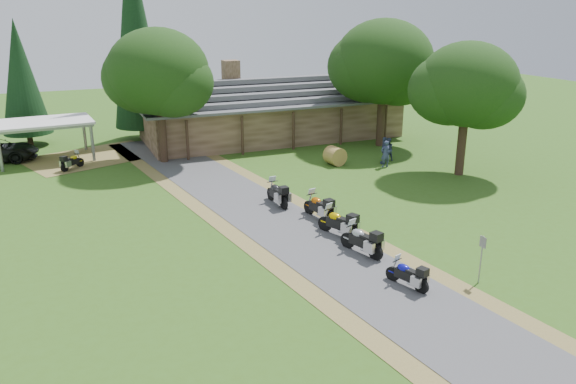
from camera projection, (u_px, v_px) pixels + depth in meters
name	position (u px, v px, depth m)	size (l,w,h in m)	color
ground	(350.00, 269.00, 22.82)	(120.00, 120.00, 0.00)	#345A19
driveway	(299.00, 236.00, 26.13)	(46.00, 46.00, 0.00)	#4F4F52
lodge	(271.00, 107.00, 45.26)	(21.40, 9.40, 4.90)	brown
carport	(45.00, 141.00, 38.73)	(6.36, 4.24, 2.76)	silver
motorcycle_row_a	(407.00, 273.00, 21.16)	(1.70, 0.55, 1.16)	#100F9C
motorcycle_row_b	(362.00, 239.00, 23.98)	(2.06, 0.67, 1.41)	#9FA3A7
motorcycle_row_c	(338.00, 221.00, 25.90)	(2.10, 0.68, 1.43)	#D2AA00
motorcycle_row_d	(319.00, 205.00, 28.02)	(2.06, 0.67, 1.41)	#BB5608
motorcycle_row_e	(277.00, 192.00, 30.03)	(2.06, 0.67, 1.41)	black
motorcycle_carport_a	(72.00, 161.00, 36.71)	(1.70, 0.56, 1.17)	gold
person_a	(386.00, 152.00, 37.10)	(0.60, 0.43, 2.10)	#353E61
person_b	(388.00, 147.00, 38.69)	(0.54, 0.39, 1.88)	#353E61
person_c	(384.00, 148.00, 37.94)	(0.61, 0.44, 2.16)	#353E61
hay_bale	(335.00, 156.00, 37.76)	(1.24, 1.24, 1.14)	olive
sign_post	(481.00, 260.00, 21.34)	(0.35, 0.06, 1.95)	gray
oak_lodge_left	(159.00, 90.00, 37.10)	(6.69, 6.69, 9.88)	black
oak_lodge_right	(383.00, 78.00, 41.70)	(7.32, 7.32, 10.21)	black
oak_driveway	(466.00, 102.00, 34.33)	(6.07, 6.07, 9.19)	black
cedar_near	(136.00, 38.00, 42.86)	(4.16, 4.16, 15.80)	black
cedar_far	(22.00, 84.00, 41.92)	(3.57, 3.57, 9.43)	black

